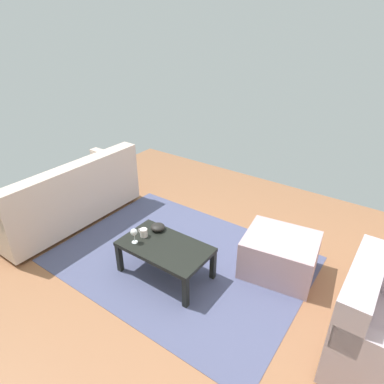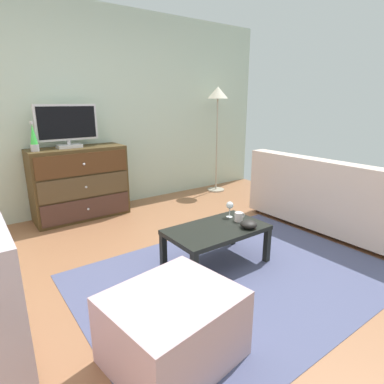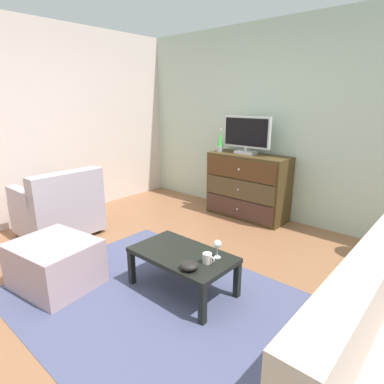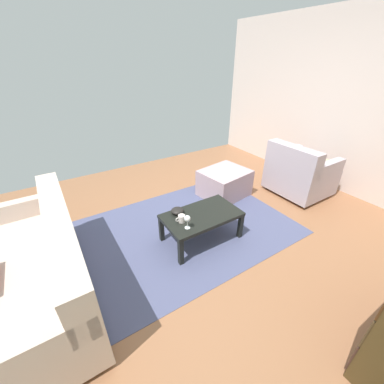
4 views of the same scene
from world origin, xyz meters
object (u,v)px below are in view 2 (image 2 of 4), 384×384
object	(u,v)px
tv	(67,125)
bowl_decorative	(249,224)
coffee_table	(217,233)
couch_large	(330,200)
mug	(239,217)
standing_lamp	(218,103)
ottoman	(173,327)
dresser	(80,183)
lava_lamp	(34,138)
wine_glass	(230,206)

from	to	relation	value
tv	bowl_decorative	world-z (taller)	tv
coffee_table	couch_large	bearing A→B (deg)	-2.62
couch_large	tv	bearing A→B (deg)	138.36
mug	standing_lamp	distance (m)	2.56
mug	ottoman	size ratio (longest dim) A/B	0.16
couch_large	standing_lamp	distance (m)	2.28
dresser	bowl_decorative	xyz separation A→B (m)	(0.81, -2.14, -0.05)
lava_lamp	standing_lamp	xyz separation A→B (m)	(2.68, -0.01, 0.37)
wine_glass	couch_large	bearing A→B (deg)	-8.48
dresser	mug	distance (m)	2.15
wine_glass	standing_lamp	world-z (taller)	standing_lamp
tv	ottoman	size ratio (longest dim) A/B	1.02
dresser	couch_large	xyz separation A→B (m)	(2.26, -2.05, -0.12)
bowl_decorative	couch_large	world-z (taller)	couch_large
lava_lamp	bowl_decorative	bearing A→B (deg)	-58.63
dresser	mug	xyz separation A→B (m)	(0.86, -1.97, -0.05)
lava_lamp	standing_lamp	bearing A→B (deg)	-0.11
wine_glass	mug	distance (m)	0.15
bowl_decorative	coffee_table	bearing A→B (deg)	144.11
dresser	coffee_table	distance (m)	2.06
coffee_table	wine_glass	distance (m)	0.35
couch_large	ottoman	world-z (taller)	couch_large
dresser	couch_large	distance (m)	3.06
wine_glass	couch_large	world-z (taller)	couch_large
bowl_decorative	standing_lamp	distance (m)	2.72
dresser	wine_glass	xyz separation A→B (m)	(0.86, -1.84, 0.03)
wine_glass	ottoman	xyz separation A→B (m)	(-1.19, -0.83, -0.27)
wine_glass	mug	xyz separation A→B (m)	(-0.00, -0.13, -0.07)
coffee_table	wine_glass	bearing A→B (deg)	25.71
wine_glass	ottoman	distance (m)	1.48
tv	wine_glass	bearing A→B (deg)	-63.50
wine_glass	mug	size ratio (longest dim) A/B	1.38
coffee_table	dresser	bearing A→B (deg)	106.43
tv	couch_large	bearing A→B (deg)	-41.64
coffee_table	mug	world-z (taller)	mug
dresser	mug	world-z (taller)	dresser
couch_large	wine_glass	bearing A→B (deg)	171.52
standing_lamp	tv	bearing A→B (deg)	178.19
tv	couch_large	world-z (taller)	tv
tv	standing_lamp	world-z (taller)	standing_lamp
tv	coffee_table	bearing A→B (deg)	-71.85
bowl_decorative	ottoman	bearing A→B (deg)	-155.11
couch_large	ottoman	distance (m)	2.67
lava_lamp	mug	xyz separation A→B (m)	(1.32, -1.93, -0.64)
wine_glass	standing_lamp	bearing A→B (deg)	52.92
coffee_table	wine_glass	size ratio (longest dim) A/B	5.73
couch_large	bowl_decorative	bearing A→B (deg)	-176.49
coffee_table	bowl_decorative	distance (m)	0.29
lava_lamp	standing_lamp	size ratio (longest dim) A/B	0.20
bowl_decorative	standing_lamp	world-z (taller)	standing_lamp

